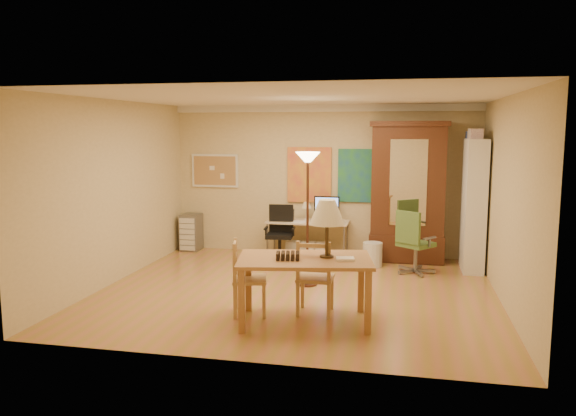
% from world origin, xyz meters
% --- Properties ---
extents(floor, '(5.50, 5.50, 0.00)m').
position_xyz_m(floor, '(0.00, 0.00, 0.00)').
color(floor, '#A9833C').
rests_on(floor, ground).
extents(crown_molding, '(5.50, 0.08, 0.12)m').
position_xyz_m(crown_molding, '(0.00, 2.46, 2.64)').
color(crown_molding, white).
rests_on(crown_molding, floor).
extents(corkboard, '(0.90, 0.04, 0.62)m').
position_xyz_m(corkboard, '(-2.05, 2.47, 1.50)').
color(corkboard, tan).
rests_on(corkboard, floor).
extents(art_panel_left, '(0.80, 0.04, 1.00)m').
position_xyz_m(art_panel_left, '(-0.25, 2.47, 1.45)').
color(art_panel_left, yellow).
rests_on(art_panel_left, floor).
extents(art_panel_right, '(0.75, 0.04, 0.95)m').
position_xyz_m(art_panel_right, '(0.65, 2.47, 1.45)').
color(art_panel_right, '#22648A').
rests_on(art_panel_right, floor).
extents(dining_table, '(1.69, 1.19, 1.46)m').
position_xyz_m(dining_table, '(0.43, -1.20, 0.92)').
color(dining_table, brown).
rests_on(dining_table, floor).
extents(ladder_chair_back, '(0.44, 0.42, 0.94)m').
position_xyz_m(ladder_chair_back, '(0.41, -0.92, 0.44)').
color(ladder_chair_back, tan).
rests_on(ladder_chair_back, floor).
extents(ladder_chair_left, '(0.51, 0.52, 0.92)m').
position_xyz_m(ladder_chair_left, '(-0.41, -1.10, 0.43)').
color(ladder_chair_left, tan).
rests_on(ladder_chair_left, floor).
extents(torchiere_lamp, '(0.35, 0.35, 1.95)m').
position_xyz_m(torchiere_lamp, '(0.09, 0.35, 1.56)').
color(torchiere_lamp, '#45261B').
rests_on(torchiere_lamp, floor).
extents(computer_desk, '(1.44, 0.63, 1.09)m').
position_xyz_m(computer_desk, '(-0.18, 2.15, 0.40)').
color(computer_desk, '#C0B08C').
rests_on(computer_desk, floor).
extents(office_chair_black, '(0.59, 0.59, 0.96)m').
position_xyz_m(office_chair_black, '(-0.64, 1.78, 0.26)').
color(office_chair_black, black).
rests_on(office_chair_black, floor).
extents(office_chair_green, '(0.65, 0.65, 1.01)m').
position_xyz_m(office_chair_green, '(1.63, 1.34, 0.27)').
color(office_chair_green, slate).
rests_on(office_chair_green, floor).
extents(drawer_cart, '(0.34, 0.41, 0.69)m').
position_xyz_m(drawer_cart, '(-2.48, 2.27, 0.34)').
color(drawer_cart, slate).
rests_on(drawer_cart, floor).
extents(armoire, '(1.31, 0.62, 2.41)m').
position_xyz_m(armoire, '(1.51, 2.24, 1.05)').
color(armoire, '#3B2310').
rests_on(armoire, floor).
extents(bookshelf, '(0.32, 0.85, 2.12)m').
position_xyz_m(bookshelf, '(2.55, 1.80, 1.06)').
color(bookshelf, white).
rests_on(bookshelf, floor).
extents(wastebin, '(0.32, 0.32, 0.40)m').
position_xyz_m(wastebin, '(0.96, 1.68, 0.20)').
color(wastebin, silver).
rests_on(wastebin, floor).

